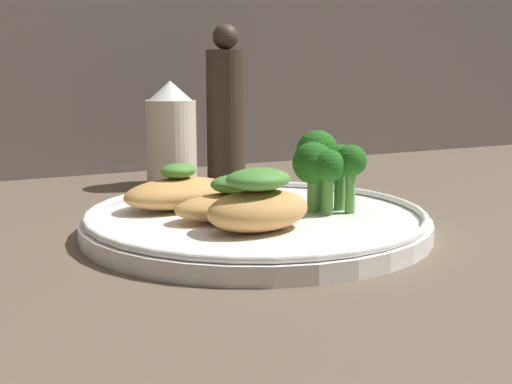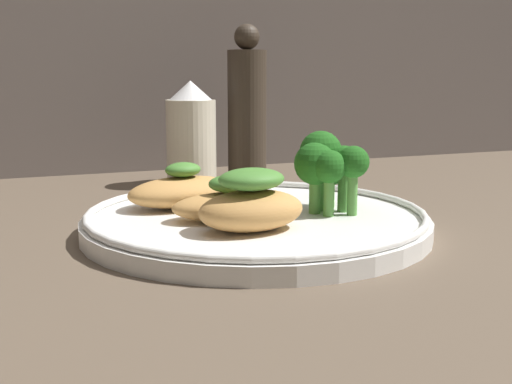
{
  "view_description": "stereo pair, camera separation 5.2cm",
  "coord_description": "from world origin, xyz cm",
  "px_view_note": "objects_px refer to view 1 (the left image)",
  "views": [
    {
      "loc": [
        -23.75,
        -46.31,
        13.17
      ],
      "look_at": [
        0.0,
        0.0,
        3.4
      ],
      "focal_mm": 45.0,
      "sensor_mm": 36.0,
      "label": 1
    },
    {
      "loc": [
        -18.98,
        -48.46,
        13.17
      ],
      "look_at": [
        0.0,
        0.0,
        3.4
      ],
      "focal_mm": 45.0,
      "sensor_mm": 36.0,
      "label": 2
    }
  ],
  "objects_px": {
    "plate": "(256,220)",
    "sauce_bottle": "(171,137)",
    "broccoli_bunch": "(324,163)",
    "pepper_grinder": "(226,111)"
  },
  "relations": [
    {
      "from": "plate",
      "to": "sauce_bottle",
      "type": "height_order",
      "value": "sauce_bottle"
    },
    {
      "from": "plate",
      "to": "sauce_bottle",
      "type": "distance_m",
      "value": 0.24
    },
    {
      "from": "plate",
      "to": "broccoli_bunch",
      "type": "height_order",
      "value": "broccoli_bunch"
    },
    {
      "from": "pepper_grinder",
      "to": "plate",
      "type": "bearing_deg",
      "value": -108.94
    },
    {
      "from": "plate",
      "to": "pepper_grinder",
      "type": "xyz_separation_m",
      "value": [
        0.08,
        0.24,
        0.08
      ]
    },
    {
      "from": "plate",
      "to": "broccoli_bunch",
      "type": "relative_size",
      "value": 4.18
    },
    {
      "from": "plate",
      "to": "pepper_grinder",
      "type": "height_order",
      "value": "pepper_grinder"
    },
    {
      "from": "broccoli_bunch",
      "to": "pepper_grinder",
      "type": "distance_m",
      "value": 0.25
    },
    {
      "from": "broccoli_bunch",
      "to": "plate",
      "type": "bearing_deg",
      "value": 173.46
    },
    {
      "from": "broccoli_bunch",
      "to": "pepper_grinder",
      "type": "relative_size",
      "value": 0.37
    }
  ]
}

